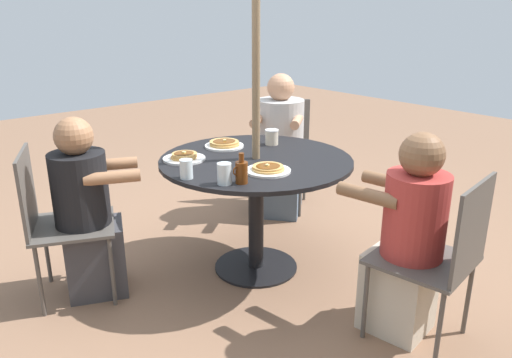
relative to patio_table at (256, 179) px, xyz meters
name	(u,v)px	position (x,y,z in m)	size (l,w,h in m)	color
ground_plane	(256,267)	(0.00, 0.00, -0.62)	(12.00, 12.00, 0.00)	#8C664C
patio_table	(256,179)	(0.00, 0.00, 0.00)	(1.19, 1.19, 0.76)	black
umbrella_pole	(256,96)	(0.00, 0.00, 0.52)	(0.05, 0.05, 2.28)	#846B4C
patio_chair_north	(442,253)	(-0.18, 1.18, -0.10)	(0.52, 0.52, 0.90)	#514C47
diner_north	(407,243)	(-0.15, 1.00, -0.11)	(0.38, 0.54, 1.09)	beige
patio_chair_east	(282,146)	(-0.93, -0.75, -0.10)	(0.64, 0.64, 0.90)	#514C47
diner_east	(279,152)	(-0.79, -0.64, -0.10)	(0.60, 0.59, 1.15)	slate
patio_chair_south	(55,216)	(1.09, -0.48, -0.10)	(0.60, 0.60, 0.90)	#514C47
diner_south	(88,215)	(0.93, -0.41, -0.12)	(0.54, 0.47, 1.08)	#3D3D42
pancake_plate_a	(224,144)	(-0.01, -0.34, 0.15)	(0.26, 0.26, 0.05)	white
pancake_plate_b	(268,169)	(0.12, 0.25, 0.15)	(0.26, 0.26, 0.05)	white
pancake_plate_c	(184,157)	(0.36, -0.26, 0.15)	(0.26, 0.26, 0.05)	white
syrup_bottle	(241,172)	(0.36, 0.30, 0.20)	(0.09, 0.07, 0.17)	#602D0F
coffee_cup	(272,137)	(-0.29, -0.18, 0.19)	(0.09, 0.09, 0.10)	beige
drinking_glass_a	(186,169)	(0.53, 0.05, 0.19)	(0.07, 0.07, 0.11)	silver
drinking_glass_b	(224,174)	(0.43, 0.25, 0.19)	(0.08, 0.08, 0.11)	silver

